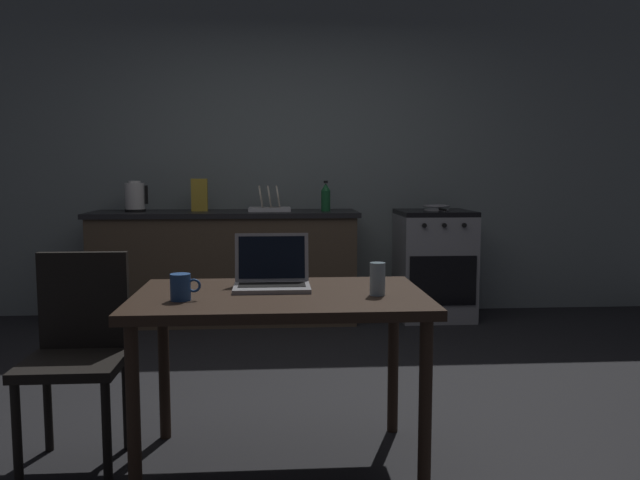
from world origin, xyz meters
TOP-DOWN VIEW (x-y plane):
  - ground_plane at (0.00, 0.00)m, footprint 12.00×12.00m
  - back_wall at (0.30, 2.31)m, footprint 6.40×0.10m
  - kitchen_counter at (-0.54, 1.96)m, footprint 2.16×0.64m
  - stove_oven at (1.20, 1.96)m, footprint 0.60×0.62m
  - dining_table at (-0.12, -0.72)m, footprint 1.18×0.76m
  - chair at (-0.97, -0.60)m, footprint 0.40×0.40m
  - laptop at (-0.15, -0.61)m, footprint 0.32×0.26m
  - electric_kettle at (-1.26, 1.96)m, footprint 0.18×0.16m
  - bottle at (0.28, 1.91)m, footprint 0.08×0.08m
  - frying_pan at (1.21, 1.93)m, footprint 0.22×0.39m
  - coffee_mug at (-0.50, -0.84)m, footprint 0.12×0.08m
  - drinking_glass at (0.27, -0.80)m, footprint 0.06×0.06m
  - cereal_box at (-0.75, 1.98)m, footprint 0.13×0.05m
  - dish_rack at (-0.18, 1.96)m, footprint 0.34×0.26m

SIDE VIEW (x-z plane):
  - ground_plane at x=0.00m, z-range 0.00..0.00m
  - stove_oven at x=1.20m, z-range 0.00..0.91m
  - kitchen_counter at x=-0.54m, z-range 0.00..0.91m
  - chair at x=-0.97m, z-range 0.06..0.95m
  - dining_table at x=-0.12m, z-range 0.29..1.02m
  - laptop at x=-0.15m, z-range 0.67..0.89m
  - coffee_mug at x=-0.50m, z-range 0.73..0.84m
  - drinking_glass at x=0.27m, z-range 0.73..0.86m
  - frying_pan at x=1.21m, z-range 0.91..0.95m
  - dish_rack at x=-0.18m, z-range 0.85..1.06m
  - bottle at x=0.28m, z-range 0.90..1.15m
  - electric_kettle at x=-1.26m, z-range 0.90..1.15m
  - cereal_box at x=-0.75m, z-range 0.91..1.17m
  - back_wall at x=0.30m, z-range 0.00..2.72m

